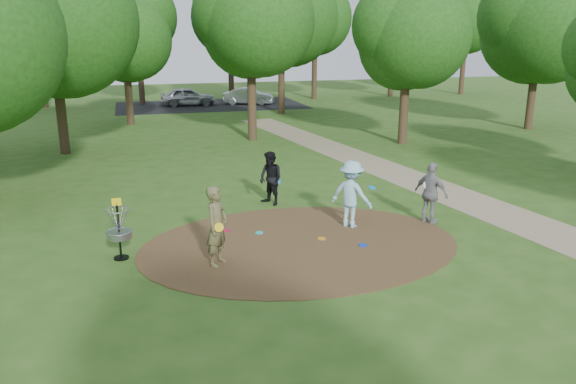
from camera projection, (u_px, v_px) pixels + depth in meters
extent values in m
plane|color=#2D5119|center=(301.00, 245.00, 14.63)|extent=(100.00, 100.00, 0.00)
cylinder|color=#47301C|center=(301.00, 244.00, 14.63)|extent=(8.40, 8.40, 0.02)
cube|color=#8C7A5B|center=(474.00, 203.00, 18.19)|extent=(7.55, 39.89, 0.01)
cube|color=black|center=(211.00, 105.00, 42.92)|extent=(14.00, 8.00, 0.01)
imported|color=brown|center=(217.00, 226.00, 13.13)|extent=(0.79, 0.84, 1.93)
cylinder|color=yellow|center=(219.00, 227.00, 12.89)|extent=(0.22, 0.06, 0.22)
imported|color=#93C9DC|center=(351.00, 194.00, 15.75)|extent=(1.35, 1.40, 1.92)
cylinder|color=#0B7FCB|center=(372.00, 188.00, 15.82)|extent=(0.31, 0.31, 0.08)
imported|color=black|center=(271.00, 179.00, 17.84)|extent=(0.97, 1.04, 1.72)
cylinder|color=#0C7AD8|center=(277.00, 181.00, 17.91)|extent=(0.23, 0.11, 0.22)
imported|color=gray|center=(431.00, 193.00, 16.04)|extent=(0.89, 1.14, 1.80)
cylinder|color=white|center=(426.00, 185.00, 15.98)|extent=(0.23, 0.08, 0.22)
cylinder|color=#1AC0D2|center=(259.00, 233.00, 15.42)|extent=(0.22, 0.22, 0.02)
cylinder|color=#0D33E2|center=(363.00, 245.00, 14.51)|extent=(0.22, 0.22, 0.02)
cylinder|color=#B61237|center=(227.00, 231.00, 15.58)|extent=(0.22, 0.22, 0.02)
imported|color=#989BA0|center=(188.00, 97.00, 42.46)|extent=(4.08, 1.70, 1.38)
imported|color=#A7ABAF|center=(248.00, 96.00, 43.22)|extent=(4.02, 2.59, 1.25)
cylinder|color=orange|center=(322.00, 239.00, 14.98)|extent=(0.22, 0.22, 0.02)
cylinder|color=black|center=(119.00, 233.00, 13.55)|extent=(0.05, 0.05, 1.35)
cylinder|color=black|center=(121.00, 258.00, 13.72)|extent=(0.36, 0.36, 0.04)
cylinder|color=gray|center=(119.00, 235.00, 13.56)|extent=(0.60, 0.60, 0.16)
torus|color=gray|center=(119.00, 232.00, 13.54)|extent=(0.63, 0.63, 0.03)
torus|color=gray|center=(117.00, 210.00, 13.39)|extent=(0.58, 0.58, 0.02)
cube|color=yellow|center=(116.00, 202.00, 13.33)|extent=(0.22, 0.02, 0.18)
cylinder|color=#332316|center=(61.00, 112.00, 25.24)|extent=(0.44, 0.44, 3.80)
sphere|color=#1B4312|center=(52.00, 26.00, 24.22)|extent=(6.60, 6.60, 6.60)
cylinder|color=#332316|center=(252.00, 99.00, 28.47)|extent=(0.44, 0.44, 4.18)
sphere|color=#1B4312|center=(251.00, 26.00, 27.50)|extent=(5.38, 5.38, 5.38)
cylinder|color=#332316|center=(404.00, 107.00, 27.61)|extent=(0.44, 0.44, 3.61)
sphere|color=#1B4312|center=(408.00, 41.00, 26.75)|extent=(4.91, 4.91, 4.91)
cylinder|color=#332316|center=(129.00, 96.00, 33.48)|extent=(0.44, 0.44, 3.42)
sphere|color=#1B4312|center=(125.00, 44.00, 32.67)|extent=(4.61, 4.61, 4.61)
cylinder|color=#332316|center=(281.00, 81.00, 37.82)|extent=(0.44, 0.44, 4.37)
sphere|color=#1B4312|center=(281.00, 20.00, 36.74)|extent=(6.53, 6.53, 6.53)
cylinder|color=#332316|center=(532.00, 96.00, 31.79)|extent=(0.44, 0.44, 3.80)
sphere|color=#1B4312|center=(539.00, 29.00, 30.79)|extent=(6.40, 6.40, 6.40)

